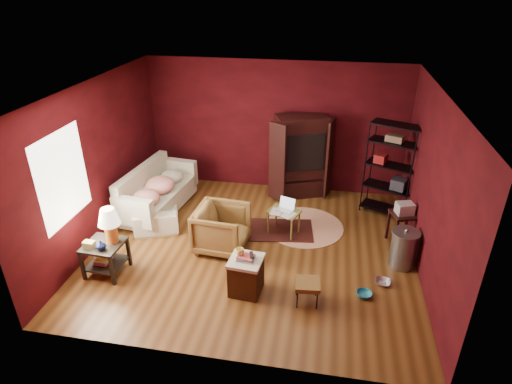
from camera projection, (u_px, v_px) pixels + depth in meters
The scene contains 18 objects.
room at pixel (251, 176), 6.93m from camera, with size 5.54×5.04×2.84m.
sofa at pixel (156, 193), 8.55m from camera, with size 2.07×0.60×0.81m, color beige.
armchair at pixel (222, 227), 7.36m from camera, with size 0.84×0.79×0.87m, color black.
pet_bowl_steel at pixel (383, 278), 6.63m from camera, with size 0.24×0.06×0.24m, color silver.
pet_bowl_turquoise at pixel (365, 290), 6.37m from camera, with size 0.23×0.07×0.23m, color teal.
vase at pixel (101, 245), 6.53m from camera, with size 0.15×0.16×0.15m, color #0C1540.
mug at pixel (240, 251), 6.23m from camera, with size 0.13×0.10×0.13m, color #F7E979.
side_table at pixel (107, 235), 6.67m from camera, with size 0.60×0.60×1.14m.
sofa_cushions at pixel (156, 193), 8.54m from camera, with size 1.05×2.12×0.85m.
hamper at pixel (246, 275), 6.39m from camera, with size 0.52×0.52×0.68m.
footstool at pixel (307, 285), 6.18m from camera, with size 0.39×0.39×0.36m.
rug_round at pixel (304, 227), 8.18m from camera, with size 1.99×1.99×0.01m.
rug_oriental at pixel (280, 230), 8.05m from camera, with size 1.31×0.96×0.01m.
laptop_desk at pixel (284, 213), 7.80m from camera, with size 0.65×0.57×0.68m.
tv_armoire at pixel (301, 155), 8.98m from camera, with size 1.30×1.03×1.77m.
wire_shelving at pixel (391, 166), 8.20m from camera, with size 1.00×0.73×1.87m.
small_stand at pixel (404, 214), 7.43m from camera, with size 0.50×0.50×0.81m.
trash_can at pixel (403, 249), 6.96m from camera, with size 0.59×0.59×0.70m.
Camera 1 is at (1.15, -6.18, 4.33)m, focal length 30.00 mm.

